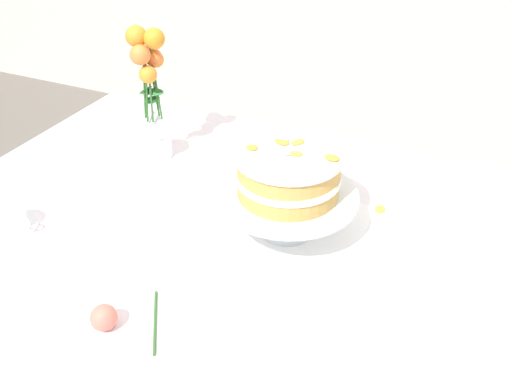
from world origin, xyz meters
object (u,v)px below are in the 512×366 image
Objects in this scene: cake_stand at (287,200)px; fallen_rose at (106,318)px; teacup at (9,220)px; dining_table at (232,268)px; layer_cake at (288,172)px; flower_vase at (152,98)px.

fallen_rose is at bearing -115.26° from cake_stand.
fallen_rose is (0.36, -0.14, -0.00)m from teacup.
teacup reaches higher than fallen_rose.
layer_cake is (0.10, 0.06, 0.24)m from dining_table.
layer_cake is 0.46m from flower_vase.
layer_cake is 1.81× the size of teacup.
layer_cake reaches higher than dining_table.
cake_stand is (0.10, 0.06, 0.17)m from dining_table.
fallen_rose is (0.25, -0.55, -0.14)m from flower_vase.
cake_stand is 1.34× the size of layer_cake.
cake_stand is at bearing 30.02° from dining_table.
dining_table is 10.25× the size of fallen_rose.
layer_cake is at bearing 64.74° from fallen_rose.
teacup is (-0.44, -0.18, 0.11)m from dining_table.
flower_vase is at bearing 158.82° from layer_cake.
flower_vase reaches higher than dining_table.
cake_stand reaches higher than teacup.
dining_table is 0.35m from fallen_rose.
layer_cake is 0.63× the size of flower_vase.
fallen_rose is (-0.18, -0.38, -0.06)m from cake_stand.
flower_vase is at bearing 158.82° from cake_stand.
layer_cake is at bearing -21.18° from flower_vase.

